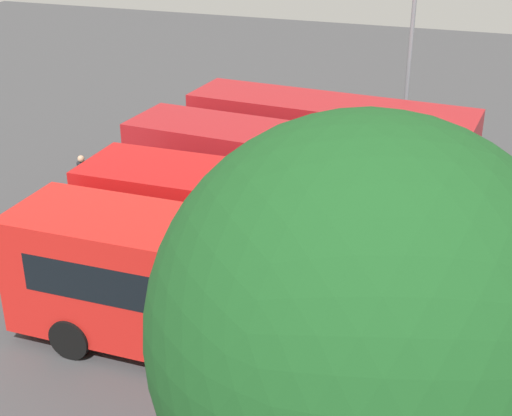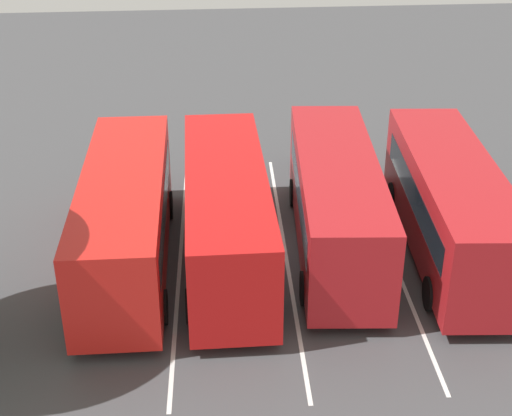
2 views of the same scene
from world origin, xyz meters
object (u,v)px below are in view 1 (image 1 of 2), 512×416
at_px(bus_far_right, 212,289).
at_px(street_lamp, 408,49).
at_px(bus_far_left, 328,143).
at_px(depot_tree, 364,341).
at_px(pedestrian, 83,176).
at_px(bus_center_left, 281,178).
at_px(bus_center_right, 259,231).

relative_size(bus_far_right, street_lamp, 1.33).
relative_size(bus_far_left, depot_tree, 1.26).
height_order(bus_far_left, depot_tree, depot_tree).
bearing_deg(pedestrian, depot_tree, -81.38).
bearing_deg(bus_far_right, depot_tree, 130.54).
bearing_deg(bus_far_left, pedestrian, 31.81).
height_order(bus_far_left, street_lamp, street_lamp).
xyz_separation_m(bus_far_left, depot_tree, (-4.21, 15.30, 3.00)).
bearing_deg(bus_center_left, bus_center_right, 102.96).
distance_m(street_lamp, depot_tree, 19.57).
bearing_deg(bus_far_right, street_lamp, -97.29).
bearing_deg(pedestrian, bus_center_right, -60.74).
height_order(pedestrian, street_lamp, street_lamp).
bearing_deg(bus_center_left, bus_far_left, -94.95).
bearing_deg(bus_far_right, bus_center_right, -90.19).
xyz_separation_m(bus_center_left, bus_center_right, (-0.53, 3.54, 0.00)).
bearing_deg(depot_tree, bus_center_left, -67.81).
distance_m(bus_far_right, depot_tree, 7.32).
bearing_deg(street_lamp, bus_center_left, -3.84).
distance_m(bus_center_right, depot_tree, 9.72).
bearing_deg(bus_center_right, bus_far_left, -90.16).
distance_m(bus_center_left, bus_far_right, 6.67).
bearing_deg(bus_center_left, bus_far_right, 98.70).
bearing_deg(bus_center_right, bus_far_right, 89.63).
relative_size(bus_center_right, street_lamp, 1.33).
distance_m(pedestrian, depot_tree, 16.70).
bearing_deg(street_lamp, bus_far_right, 6.08).
distance_m(bus_far_right, street_lamp, 14.65).
height_order(bus_center_left, depot_tree, depot_tree).
distance_m(bus_far_right, pedestrian, 9.68).
distance_m(bus_center_left, depot_tree, 13.04).
bearing_deg(bus_center_left, street_lamp, -103.24).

